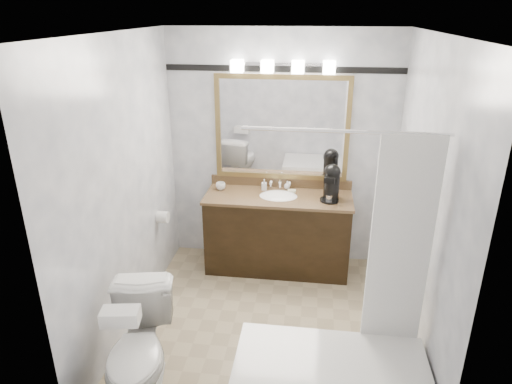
{
  "coord_description": "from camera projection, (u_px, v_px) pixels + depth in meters",
  "views": [
    {
      "loc": [
        0.35,
        -3.35,
        2.66
      ],
      "look_at": [
        -0.15,
        0.35,
        1.15
      ],
      "focal_mm": 32.0,
      "sensor_mm": 36.0,
      "label": 1
    }
  ],
  "objects": [
    {
      "name": "room",
      "position": [
        268.0,
        198.0,
        3.65
      ],
      "size": [
        2.42,
        2.62,
        2.52
      ],
      "color": "tan",
      "rests_on": "ground"
    },
    {
      "name": "vanity",
      "position": [
        278.0,
        231.0,
        4.89
      ],
      "size": [
        1.53,
        0.58,
        0.97
      ],
      "color": "black",
      "rests_on": "ground"
    },
    {
      "name": "mirror",
      "position": [
        282.0,
        128.0,
        4.74
      ],
      "size": [
        1.4,
        0.04,
        1.1
      ],
      "color": "olive",
      "rests_on": "room"
    },
    {
      "name": "vanity_light_bar",
      "position": [
        283.0,
        66.0,
        4.45
      ],
      "size": [
        1.02,
        0.14,
        0.12
      ],
      "color": "silver",
      "rests_on": "room"
    },
    {
      "name": "accent_stripe",
      "position": [
        283.0,
        69.0,
        4.52
      ],
      "size": [
        2.4,
        0.01,
        0.06
      ],
      "primitive_type": "cube",
      "color": "black",
      "rests_on": "room"
    },
    {
      "name": "bathtub",
      "position": [
        333.0,
        382.0,
        3.12
      ],
      "size": [
        1.3,
        0.75,
        1.96
      ],
      "color": "white",
      "rests_on": "ground"
    },
    {
      "name": "tp_roll",
      "position": [
        163.0,
        217.0,
        4.61
      ],
      "size": [
        0.11,
        0.12,
        0.12
      ],
      "primitive_type": "cylinder",
      "rotation": [
        0.0,
        1.57,
        0.0
      ],
      "color": "white",
      "rests_on": "room"
    },
    {
      "name": "toilet",
      "position": [
        139.0,
        352.0,
        3.22
      ],
      "size": [
        0.6,
        0.87,
        0.81
      ],
      "primitive_type": "imported",
      "rotation": [
        0.0,
        0.0,
        0.2
      ],
      "color": "white",
      "rests_on": "ground"
    },
    {
      "name": "tissue_box",
      "position": [
        120.0,
        316.0,
        2.87
      ],
      "size": [
        0.26,
        0.17,
        0.1
      ],
      "primitive_type": "cube",
      "rotation": [
        0.0,
        0.0,
        0.16
      ],
      "color": "white",
      "rests_on": "toilet"
    },
    {
      "name": "coffee_maker",
      "position": [
        332.0,
        182.0,
        4.58
      ],
      "size": [
        0.19,
        0.24,
        0.37
      ],
      "rotation": [
        0.0,
        0.0,
        -0.24
      ],
      "color": "black",
      "rests_on": "vanity"
    },
    {
      "name": "cup_left",
      "position": [
        221.0,
        186.0,
        4.88
      ],
      "size": [
        0.13,
        0.13,
        0.08
      ],
      "primitive_type": "imported",
      "rotation": [
        0.0,
        0.0,
        0.41
      ],
      "color": "white",
      "rests_on": "vanity"
    },
    {
      "name": "soap_bottle_a",
      "position": [
        264.0,
        185.0,
        4.87
      ],
      "size": [
        0.06,
        0.06,
        0.12
      ],
      "primitive_type": "imported",
      "rotation": [
        0.0,
        0.0,
        0.05
      ],
      "color": "white",
      "rests_on": "vanity"
    },
    {
      "name": "soap_bottle_b",
      "position": [
        287.0,
        185.0,
        4.9
      ],
      "size": [
        0.07,
        0.07,
        0.09
      ],
      "primitive_type": "imported",
      "rotation": [
        0.0,
        0.0,
        -0.02
      ],
      "color": "white",
      "rests_on": "vanity"
    },
    {
      "name": "soap_bar",
      "position": [
        292.0,
        191.0,
        4.82
      ],
      "size": [
        0.08,
        0.05,
        0.03
      ],
      "primitive_type": "cube",
      "rotation": [
        0.0,
        0.0,
        0.0
      ],
      "color": "beige",
      "rests_on": "vanity"
    }
  ]
}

